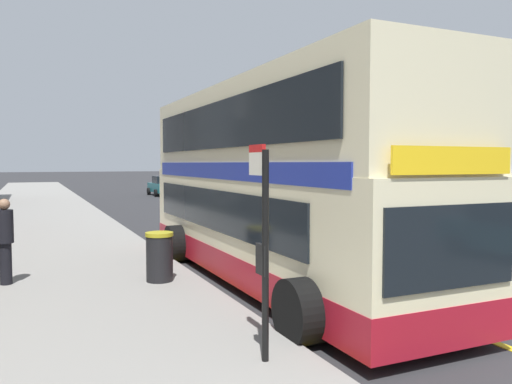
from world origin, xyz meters
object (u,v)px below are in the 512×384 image
double_decker_bus (270,190)px  parked_car_white_kerbside (255,195)px  bus_stop_sign (263,235)px  litter_bin (160,257)px  pedestrian_waiting_near_sign (5,238)px  parked_car_teal_distant (163,186)px

double_decker_bus → parked_car_white_kerbside: (7.16, 16.79, -1.26)m
bus_stop_sign → litter_bin: bus_stop_sign is taller
parked_car_white_kerbside → litter_bin: bearing=60.8°
double_decker_bus → parked_car_white_kerbside: size_ratio=2.58×
double_decker_bus → bus_stop_sign: size_ratio=3.89×
pedestrian_waiting_near_sign → litter_bin: size_ratio=1.71×
double_decker_bus → litter_bin: double_decker_bus is taller
parked_car_teal_distant → litter_bin: size_ratio=3.97×
parked_car_white_kerbside → pedestrian_waiting_near_sign: size_ratio=2.33×
double_decker_bus → pedestrian_waiting_near_sign: size_ratio=6.02×
double_decker_bus → litter_bin: (-2.46, 0.38, -1.39)m
bus_stop_sign → parked_car_white_kerbside: bearing=66.1°
parked_car_white_kerbside → double_decker_bus: bearing=68.1°
double_decker_bus → parked_car_teal_distant: size_ratio=2.58×
pedestrian_waiting_near_sign → bus_stop_sign: bearing=-61.2°
litter_bin → pedestrian_waiting_near_sign: bearing=161.1°
litter_bin → bus_stop_sign: bearing=-87.6°
parked_car_white_kerbside → pedestrian_waiting_near_sign: 19.91m
double_decker_bus → parked_car_teal_distant: (5.09, 30.69, -1.26)m
bus_stop_sign → litter_bin: size_ratio=2.64×
bus_stop_sign → parked_car_white_kerbside: bus_stop_sign is taller
bus_stop_sign → pedestrian_waiting_near_sign: bearing=118.8°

